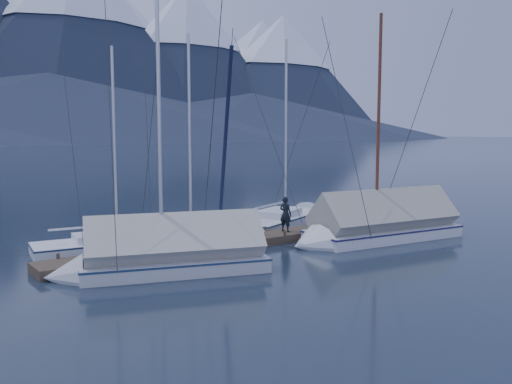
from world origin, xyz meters
TOP-DOWN VIEW (x-y plane):
  - ground at (0.00, 0.00)m, footprint 1000.00×1000.00m
  - dock at (0.00, 2.00)m, footprint 18.00×1.50m
  - mooring_posts at (-0.50, 2.00)m, footprint 15.12×1.52m
  - sailboat_open_left at (-4.68, 4.39)m, footprint 6.87×3.01m
  - sailboat_open_mid at (-1.52, 3.84)m, footprint 7.53×4.62m
  - sailboat_open_right at (4.70, 5.36)m, footprint 7.97×4.99m
  - sailboat_covered_near at (4.52, -0.45)m, footprint 8.51×3.79m
  - sailboat_covered_far at (-5.52, 0.05)m, footprint 7.57×4.38m
  - person at (1.62, 2.01)m, footprint 0.54×0.66m

SIDE VIEW (x-z plane):
  - ground at x=0.00m, z-range 0.00..0.00m
  - dock at x=0.00m, z-range -0.16..0.38m
  - sailboat_open_left at x=-4.68m, z-range -4.26..4.57m
  - sailboat_open_mid at x=-1.52m, z-range -4.65..4.99m
  - sailboat_open_right at x=4.70m, z-range -4.93..5.29m
  - mooring_posts at x=-0.50m, z-range 0.17..0.52m
  - sailboat_covered_far at x=-5.52m, z-range -4.59..5.59m
  - sailboat_covered_near at x=4.52m, z-range -4.83..5.90m
  - person at x=1.62m, z-range 0.34..1.89m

